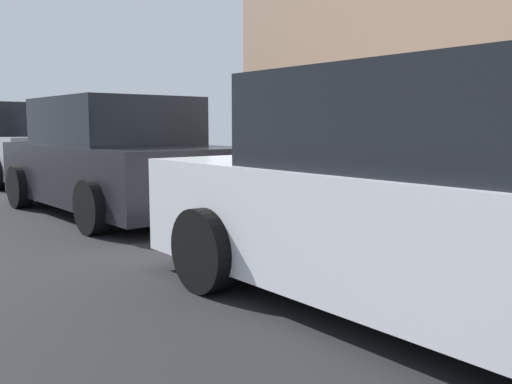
{
  "coord_description": "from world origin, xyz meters",
  "views": [
    {
      "loc": [
        -4.97,
        4.63,
        1.26
      ],
      "look_at": [
        0.2,
        0.77,
        0.46
      ],
      "focal_mm": 38.38,
      "sensor_mm": 36.0,
      "label": 1
    }
  ],
  "objects_px": {
    "suitcase_black_5": "(399,190)",
    "parked_car_charcoal_1": "(115,160)",
    "suitcase_maroon_7": "(339,186)",
    "fire_hydrant": "(222,166)",
    "suitcase_silver_6": "(365,188)",
    "parked_car_silver_2": "(19,146)",
    "suitcase_teal_10": "(274,175)",
    "suitcase_teal_3": "(465,200)",
    "bollard_post": "(196,163)",
    "suitcase_red_9": "(295,181)",
    "parked_car_white_0": "(446,203)",
    "suitcase_red_2": "(504,201)",
    "suitcase_olive_4": "(433,196)",
    "suitcase_olive_11": "(255,170)",
    "suitcase_navy_8": "(320,183)"
  },
  "relations": [
    {
      "from": "suitcase_olive_4",
      "to": "suitcase_olive_11",
      "type": "xyz_separation_m",
      "value": [
        3.33,
        0.06,
        0.09
      ]
    },
    {
      "from": "suitcase_teal_3",
      "to": "suitcase_black_5",
      "type": "distance_m",
      "value": 0.88
    },
    {
      "from": "suitcase_red_2",
      "to": "suitcase_olive_11",
      "type": "distance_m",
      "value": 4.2
    },
    {
      "from": "suitcase_red_9",
      "to": "suitcase_olive_11",
      "type": "bearing_deg",
      "value": 2.19
    },
    {
      "from": "suitcase_teal_3",
      "to": "bollard_post",
      "type": "distance_m",
      "value": 5.39
    },
    {
      "from": "suitcase_olive_4",
      "to": "parked_car_silver_2",
      "type": "distance_m",
      "value": 9.37
    },
    {
      "from": "suitcase_olive_4",
      "to": "parked_car_charcoal_1",
      "type": "height_order",
      "value": "parked_car_charcoal_1"
    },
    {
      "from": "suitcase_teal_10",
      "to": "fire_hydrant",
      "type": "distance_m",
      "value": 1.43
    },
    {
      "from": "suitcase_red_9",
      "to": "parked_car_white_0",
      "type": "distance_m",
      "value": 4.72
    },
    {
      "from": "fire_hydrant",
      "to": "suitcase_navy_8",
      "type": "bearing_deg",
      "value": -178.34
    },
    {
      "from": "bollard_post",
      "to": "parked_car_white_0",
      "type": "height_order",
      "value": "parked_car_white_0"
    },
    {
      "from": "suitcase_black_5",
      "to": "parked_car_charcoal_1",
      "type": "height_order",
      "value": "parked_car_charcoal_1"
    },
    {
      "from": "suitcase_teal_3",
      "to": "suitcase_teal_10",
      "type": "bearing_deg",
      "value": 0.44
    },
    {
      "from": "suitcase_silver_6",
      "to": "parked_car_silver_2",
      "type": "xyz_separation_m",
      "value": [
        8.17,
        2.18,
        0.34
      ]
    },
    {
      "from": "suitcase_maroon_7",
      "to": "parked_car_white_0",
      "type": "bearing_deg",
      "value": 144.87
    },
    {
      "from": "suitcase_silver_6",
      "to": "fire_hydrant",
      "type": "xyz_separation_m",
      "value": [
        3.39,
        -0.05,
        0.07
      ]
    },
    {
      "from": "suitcase_olive_11",
      "to": "bollard_post",
      "type": "height_order",
      "value": "suitcase_olive_11"
    },
    {
      "from": "suitcase_silver_6",
      "to": "bollard_post",
      "type": "bearing_deg",
      "value": 1.4
    },
    {
      "from": "suitcase_teal_10",
      "to": "parked_car_silver_2",
      "type": "bearing_deg",
      "value": 20.08
    },
    {
      "from": "suitcase_maroon_7",
      "to": "bollard_post",
      "type": "xyz_separation_m",
      "value": [
        3.59,
        0.09,
        0.11
      ]
    },
    {
      "from": "suitcase_red_2",
      "to": "parked_car_charcoal_1",
      "type": "height_order",
      "value": "parked_car_charcoal_1"
    },
    {
      "from": "suitcase_black_5",
      "to": "suitcase_red_9",
      "type": "xyz_separation_m",
      "value": [
        1.93,
        -0.01,
        -0.05
      ]
    },
    {
      "from": "parked_car_silver_2",
      "to": "parked_car_white_0",
      "type": "bearing_deg",
      "value": 180.0
    },
    {
      "from": "suitcase_olive_4",
      "to": "suitcase_olive_11",
      "type": "relative_size",
      "value": 0.89
    },
    {
      "from": "suitcase_red_2",
      "to": "suitcase_teal_10",
      "type": "relative_size",
      "value": 1.0
    },
    {
      "from": "suitcase_black_5",
      "to": "suitcase_olive_11",
      "type": "height_order",
      "value": "suitcase_olive_11"
    },
    {
      "from": "fire_hydrant",
      "to": "parked_car_white_0",
      "type": "xyz_separation_m",
      "value": [
        -6.03,
        2.23,
        0.23
      ]
    },
    {
      "from": "bollard_post",
      "to": "parked_car_charcoal_1",
      "type": "distance_m",
      "value": 2.46
    },
    {
      "from": "suitcase_olive_11",
      "to": "fire_hydrant",
      "type": "distance_m",
      "value": 0.97
    },
    {
      "from": "suitcase_olive_4",
      "to": "suitcase_red_9",
      "type": "relative_size",
      "value": 1.08
    },
    {
      "from": "suitcase_silver_6",
      "to": "fire_hydrant",
      "type": "distance_m",
      "value": 3.39
    },
    {
      "from": "fire_hydrant",
      "to": "suitcase_olive_11",
      "type": "bearing_deg",
      "value": -179.06
    },
    {
      "from": "suitcase_red_2",
      "to": "suitcase_silver_6",
      "type": "height_order",
      "value": "suitcase_red_2"
    },
    {
      "from": "suitcase_teal_3",
      "to": "suitcase_olive_11",
      "type": "height_order",
      "value": "suitcase_olive_11"
    },
    {
      "from": "suitcase_teal_10",
      "to": "bollard_post",
      "type": "distance_m",
      "value": 2.09
    },
    {
      "from": "suitcase_red_9",
      "to": "parked_car_silver_2",
      "type": "xyz_separation_m",
      "value": [
        6.69,
        2.28,
        0.37
      ]
    },
    {
      "from": "bollard_post",
      "to": "parked_car_white_0",
      "type": "relative_size",
      "value": 0.17
    },
    {
      "from": "suitcase_red_2",
      "to": "fire_hydrant",
      "type": "xyz_separation_m",
      "value": [
        5.17,
        0.05,
        0.04
      ]
    },
    {
      "from": "suitcase_teal_10",
      "to": "parked_car_white_0",
      "type": "bearing_deg",
      "value": 153.75
    },
    {
      "from": "suitcase_black_5",
      "to": "suitcase_navy_8",
      "type": "xyz_separation_m",
      "value": [
        1.4,
        -0.03,
        -0.04
      ]
    },
    {
      "from": "parked_car_charcoal_1",
      "to": "parked_car_silver_2",
      "type": "distance_m",
      "value": 5.42
    },
    {
      "from": "suitcase_silver_6",
      "to": "suitcase_navy_8",
      "type": "distance_m",
      "value": 0.96
    },
    {
      "from": "parked_car_white_0",
      "to": "parked_car_charcoal_1",
      "type": "height_order",
      "value": "parked_car_charcoal_1"
    },
    {
      "from": "suitcase_red_2",
      "to": "suitcase_black_5",
      "type": "relative_size",
      "value": 0.8
    },
    {
      "from": "suitcase_silver_6",
      "to": "parked_car_silver_2",
      "type": "height_order",
      "value": "parked_car_silver_2"
    },
    {
      "from": "suitcase_silver_6",
      "to": "parked_car_white_0",
      "type": "distance_m",
      "value": 3.44
    },
    {
      "from": "suitcase_red_9",
      "to": "suitcase_teal_10",
      "type": "bearing_deg",
      "value": 1.63
    },
    {
      "from": "suitcase_silver_6",
      "to": "bollard_post",
      "type": "distance_m",
      "value": 4.04
    },
    {
      "from": "suitcase_silver_6",
      "to": "suitcase_teal_10",
      "type": "bearing_deg",
      "value": -2.6
    },
    {
      "from": "suitcase_maroon_7",
      "to": "fire_hydrant",
      "type": "height_order",
      "value": "suitcase_maroon_7"
    }
  ]
}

